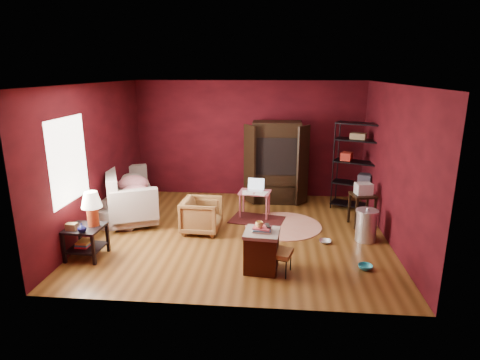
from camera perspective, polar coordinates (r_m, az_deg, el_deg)
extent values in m
cube|color=brown|center=(7.81, -0.13, -7.56)|extent=(5.50, 5.00, 0.02)
cube|color=white|center=(7.19, -0.15, 13.61)|extent=(5.50, 5.00, 0.02)
cube|color=#440910|center=(9.83, 1.22, 5.82)|extent=(5.50, 0.02, 2.80)
cube|color=#440910|center=(4.97, -2.83, -3.82)|extent=(5.50, 0.02, 2.80)
cube|color=#440910|center=(8.10, -19.99, 2.82)|extent=(0.02, 5.00, 2.80)
cube|color=#440910|center=(7.63, 20.97, 2.00)|extent=(0.02, 5.00, 2.80)
cube|color=white|center=(7.18, -23.23, 2.61)|extent=(0.02, 1.20, 1.40)
imported|color=gray|center=(8.92, -15.43, -2.60)|extent=(0.57, 1.86, 0.73)
imported|color=black|center=(7.76, -5.48, -4.81)|extent=(0.70, 0.74, 0.73)
imported|color=silver|center=(7.48, 12.04, -7.98)|extent=(0.23, 0.08, 0.22)
imported|color=teal|center=(6.72, 17.44, -11.14)|extent=(0.23, 0.13, 0.22)
imported|color=#0D1041|center=(6.90, -21.58, -6.34)|extent=(0.18, 0.18, 0.14)
imported|color=#FFD97C|center=(6.12, 2.77, -6.26)|extent=(0.14, 0.13, 0.12)
cube|color=black|center=(7.12, -21.21, -6.40)|extent=(0.59, 0.59, 0.04)
cube|color=black|center=(7.25, -20.94, -8.96)|extent=(0.55, 0.55, 0.03)
cube|color=black|center=(7.14, -23.79, -8.84)|extent=(0.05, 0.05, 0.53)
cube|color=black|center=(6.90, -20.13, -9.30)|extent=(0.05, 0.05, 0.53)
cube|color=black|center=(7.54, -21.82, -7.34)|extent=(0.05, 0.05, 0.53)
cube|color=black|center=(7.31, -18.31, -7.71)|extent=(0.05, 0.05, 0.53)
cylinder|color=#BB4B22|center=(7.08, -20.19, -4.86)|extent=(0.20, 0.20, 0.32)
cone|color=#F2E5C6|center=(6.99, -20.41, -2.62)|extent=(0.35, 0.35, 0.26)
cube|color=olive|center=(7.05, -22.82, -6.14)|extent=(0.17, 0.12, 0.11)
cube|color=#B62D3C|center=(7.26, -21.31, -8.62)|extent=(0.22, 0.27, 0.03)
cube|color=teal|center=(7.24, -21.27, -8.38)|extent=(0.22, 0.27, 0.03)
cube|color=gold|center=(7.22, -21.22, -8.15)|extent=(0.22, 0.27, 0.03)
cube|color=gray|center=(8.96, -15.13, -2.88)|extent=(1.64, 2.27, 0.44)
cube|color=gray|center=(8.86, -17.74, -1.27)|extent=(1.02, 1.99, 0.88)
cube|color=gray|center=(7.89, -14.75, -3.49)|extent=(0.89, 0.53, 0.60)
cube|color=gray|center=(9.89, -15.62, 0.27)|extent=(0.89, 0.53, 0.60)
ellipsoid|color=#B91A36|center=(8.28, -14.65, -1.79)|extent=(0.75, 0.75, 0.31)
ellipsoid|color=#B91A36|center=(8.85, -14.94, -0.55)|extent=(0.84, 0.84, 0.35)
ellipsoid|color=gray|center=(9.39, -15.16, 0.07)|extent=(0.69, 0.69, 0.29)
cube|color=#3F1B0E|center=(6.34, 3.09, -10.23)|extent=(0.54, 0.54, 0.59)
cube|color=gray|center=(6.20, 3.13, -7.53)|extent=(0.57, 0.57, 0.05)
cube|color=beige|center=(6.19, 3.13, -7.19)|extent=(0.31, 0.25, 0.02)
cube|color=teal|center=(6.18, 3.14, -6.99)|extent=(0.28, 0.21, 0.02)
cube|color=#C24854|center=(6.17, 3.14, -6.78)|extent=(0.30, 0.25, 0.02)
cube|color=black|center=(6.18, 4.00, -6.52)|extent=(0.10, 0.18, 0.02)
cube|color=black|center=(6.24, 5.62, -10.25)|extent=(0.45, 0.45, 0.07)
cube|color=black|center=(6.26, 5.61, -10.63)|extent=(0.41, 0.41, 0.02)
cylinder|color=black|center=(6.24, 3.87, -12.17)|extent=(0.02, 0.02, 0.30)
cylinder|color=black|center=(6.17, 6.55, -12.57)|extent=(0.02, 0.02, 0.30)
cylinder|color=black|center=(6.49, 4.66, -11.03)|extent=(0.02, 0.02, 0.30)
cylinder|color=black|center=(6.42, 7.22, -11.40)|extent=(0.02, 0.02, 0.30)
cylinder|color=beige|center=(8.17, 6.13, -6.45)|extent=(1.70, 1.70, 0.01)
cube|color=#511615|center=(8.41, 2.46, -5.65)|extent=(1.21, 0.94, 0.01)
cube|color=#B2515F|center=(8.46, 2.13, -1.76)|extent=(0.70, 0.53, 0.03)
cylinder|color=#B2515F|center=(8.42, 0.00, -3.76)|extent=(0.04, 0.04, 0.54)
cylinder|color=#B2515F|center=(8.33, 3.80, -4.02)|extent=(0.04, 0.04, 0.54)
cylinder|color=#B2515F|center=(8.76, 0.51, -2.99)|extent=(0.04, 0.04, 0.54)
cylinder|color=#B2515F|center=(8.67, 4.16, -3.23)|extent=(0.04, 0.04, 0.54)
cube|color=silver|center=(8.48, 2.17, -1.53)|extent=(0.37, 0.28, 0.02)
cube|color=silver|center=(8.56, 2.31, -0.53)|extent=(0.35, 0.12, 0.23)
cube|color=white|center=(8.37, 1.12, -1.80)|extent=(0.26, 0.34, 0.00)
cube|color=white|center=(8.34, 3.04, -1.89)|extent=(0.31, 0.38, 0.00)
cube|color=black|center=(9.40, 5.14, 2.52)|extent=(1.10, 0.61, 1.90)
cube|color=black|center=(9.26, 5.18, 3.59)|extent=(0.90, 0.46, 0.85)
cube|color=black|center=(9.14, 1.39, 2.21)|extent=(0.30, 0.40, 1.80)
cube|color=black|center=(9.15, 8.91, 2.04)|extent=(0.30, 0.40, 1.80)
cube|color=#282A2D|center=(9.33, 5.16, 3.05)|extent=(0.62, 0.50, 0.52)
cube|color=black|center=(9.08, 5.16, 2.71)|extent=(0.50, 0.01, 0.40)
cube|color=black|center=(9.48, 5.07, -0.49)|extent=(0.90, 0.51, 0.05)
cylinder|color=black|center=(9.09, 13.09, 1.90)|extent=(0.03, 0.03, 1.95)
cylinder|color=black|center=(8.91, 18.73, 1.20)|extent=(0.03, 0.03, 1.95)
cylinder|color=black|center=(9.46, 13.72, 2.38)|extent=(0.03, 0.03, 1.95)
cylinder|color=black|center=(9.28, 19.15, 1.72)|extent=(0.03, 0.03, 1.95)
cube|color=black|center=(9.41, 15.76, -3.33)|extent=(1.04, 0.75, 0.03)
cube|color=black|center=(9.27, 15.98, -0.47)|extent=(1.04, 0.75, 0.03)
cube|color=black|center=(9.15, 16.20, 2.47)|extent=(1.04, 0.75, 0.03)
cube|color=black|center=(9.06, 16.43, 5.48)|extent=(1.04, 0.75, 0.03)
cube|color=black|center=(9.01, 16.60, 7.71)|extent=(1.04, 0.75, 0.03)
cube|color=maroon|center=(9.17, 14.93, 3.29)|extent=(0.31, 0.33, 0.17)
cube|color=#302F3B|center=(9.19, 17.35, 0.14)|extent=(0.36, 0.36, 0.22)
cube|color=#766146|center=(9.04, 16.47, 6.02)|extent=(0.38, 0.33, 0.13)
cube|color=black|center=(8.31, 17.10, -2.06)|extent=(0.52, 0.52, 0.04)
cube|color=black|center=(8.18, 16.22, -4.64)|extent=(0.05, 0.05, 0.64)
cube|color=black|center=(8.32, 18.61, -4.48)|extent=(0.05, 0.05, 0.64)
cube|color=black|center=(8.50, 15.28, -3.79)|extent=(0.05, 0.05, 0.64)
cube|color=black|center=(8.64, 17.59, -3.66)|extent=(0.05, 0.05, 0.64)
cube|color=silver|center=(8.27, 17.17, -1.19)|extent=(0.35, 0.30, 0.22)
cylinder|color=silver|center=(7.71, 17.50, -6.31)|extent=(0.48, 0.48, 0.55)
cylinder|color=silver|center=(7.61, 17.67, -4.24)|extent=(0.53, 0.53, 0.04)
sphere|color=silver|center=(7.60, 17.70, -3.98)|extent=(0.07, 0.07, 0.06)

